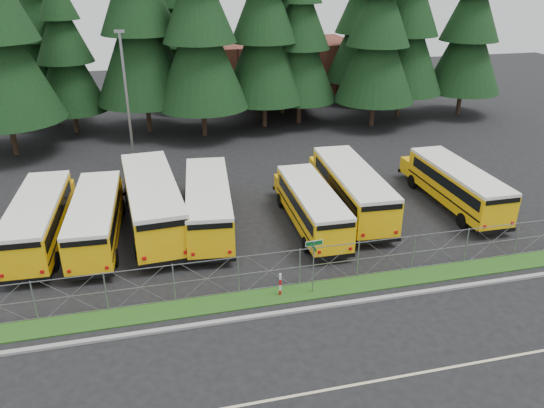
# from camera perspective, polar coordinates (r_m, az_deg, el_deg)

# --- Properties ---
(ground) EXTENTS (120.00, 120.00, 0.00)m
(ground) POSITION_cam_1_polar(r_m,az_deg,el_deg) (27.33, 4.39, -7.24)
(ground) COLOR black
(ground) RESTS_ON ground
(curb) EXTENTS (50.00, 0.25, 0.12)m
(curb) POSITION_cam_1_polar(r_m,az_deg,el_deg) (24.87, 6.59, -10.76)
(curb) COLOR gray
(curb) RESTS_ON ground
(grass_verge) EXTENTS (50.00, 1.40, 0.06)m
(grass_verge) POSITION_cam_1_polar(r_m,az_deg,el_deg) (25.97, 5.54, -9.09)
(grass_verge) COLOR #174112
(grass_verge) RESTS_ON ground
(road_lane_line) EXTENTS (50.00, 0.12, 0.01)m
(road_lane_line) POSITION_cam_1_polar(r_m,az_deg,el_deg) (21.41, 11.21, -18.15)
(road_lane_line) COLOR beige
(road_lane_line) RESTS_ON ground
(chainlink_fence) EXTENTS (44.00, 0.10, 2.00)m
(chainlink_fence) POSITION_cam_1_polar(r_m,az_deg,el_deg) (26.01, 5.13, -6.49)
(chainlink_fence) COLOR gray
(chainlink_fence) RESTS_ON ground
(brick_building) EXTENTS (22.00, 10.00, 6.00)m
(brick_building) POSITION_cam_1_polar(r_m,az_deg,el_deg) (64.48, -1.38, 14.40)
(brick_building) COLOR brown
(brick_building) RESTS_ON ground
(bus_0) EXTENTS (2.89, 10.62, 2.76)m
(bus_0) POSITION_cam_1_polar(r_m,az_deg,el_deg) (31.90, -23.66, -1.68)
(bus_0) COLOR #FFAF08
(bus_0) RESTS_ON ground
(bus_1) EXTENTS (2.85, 10.31, 2.68)m
(bus_1) POSITION_cam_1_polar(r_m,az_deg,el_deg) (31.07, -18.32, -1.57)
(bus_1) COLOR #FFAF08
(bus_1) RESTS_ON ground
(bus_2) EXTENTS (3.67, 12.12, 3.13)m
(bus_2) POSITION_cam_1_polar(r_m,az_deg,el_deg) (31.73, -12.75, 0.12)
(bus_2) COLOR #FFAF08
(bus_2) RESTS_ON ground
(bus_3) EXTENTS (3.63, 11.03, 2.84)m
(bus_3) POSITION_cam_1_polar(r_m,az_deg,el_deg) (31.32, -6.86, -0.05)
(bus_3) COLOR #FFAF08
(bus_3) RESTS_ON ground
(bus_5) EXTENTS (2.49, 9.85, 2.57)m
(bus_5) POSITION_cam_1_polar(r_m,az_deg,el_deg) (31.15, 4.14, -0.35)
(bus_5) COLOR #FFAF08
(bus_5) RESTS_ON ground
(bus_6) EXTENTS (3.15, 11.18, 2.90)m
(bus_6) POSITION_cam_1_polar(r_m,az_deg,el_deg) (33.39, 8.40, 1.52)
(bus_6) COLOR #FFAF08
(bus_6) RESTS_ON ground
(bus_east) EXTENTS (2.44, 10.31, 2.70)m
(bus_east) POSITION_cam_1_polar(r_m,az_deg,el_deg) (35.76, 19.00, 1.81)
(bus_east) COLOR #FFAF08
(bus_east) RESTS_ON ground
(street_sign) EXTENTS (0.84, 0.55, 2.81)m
(street_sign) POSITION_cam_1_polar(r_m,az_deg,el_deg) (24.66, 4.51, -5.55)
(street_sign) COLOR gray
(street_sign) RESTS_ON ground
(striped_bollard) EXTENTS (0.11, 0.11, 1.20)m
(striped_bollard) POSITION_cam_1_polar(r_m,az_deg,el_deg) (25.12, 0.89, -8.68)
(striped_bollard) COLOR #B20C0C
(striped_bollard) RESTS_ON ground
(light_standard) EXTENTS (0.70, 0.35, 10.14)m
(light_standard) POSITION_cam_1_polar(r_m,az_deg,el_deg) (40.49, -15.36, 11.05)
(light_standard) COLOR gray
(light_standard) RESTS_ON ground
(conifer_2) EXTENTS (6.39, 6.39, 14.14)m
(conifer_2) POSITION_cam_1_polar(r_m,az_deg,el_deg) (51.33, -21.38, 14.78)
(conifer_2) COLOR black
(conifer_2) RESTS_ON ground
(conifer_3) EXTENTS (8.73, 8.73, 19.30)m
(conifer_3) POSITION_cam_1_polar(r_m,az_deg,el_deg) (49.46, -14.08, 18.40)
(conifer_3) COLOR black
(conifer_3) RESTS_ON ground
(conifer_4) EXTENTS (8.20, 8.20, 18.14)m
(conifer_4) POSITION_cam_1_polar(r_m,az_deg,el_deg) (47.25, -7.83, 17.91)
(conifer_4) COLOR black
(conifer_4) RESTS_ON ground
(conifer_5) EXTENTS (7.87, 7.87, 17.40)m
(conifer_5) POSITION_cam_1_polar(r_m,az_deg,el_deg) (49.78, -0.85, 18.02)
(conifer_5) COLOR black
(conifer_5) RESTS_ON ground
(conifer_6) EXTENTS (7.10, 7.10, 15.69)m
(conifer_6) POSITION_cam_1_polar(r_m,az_deg,el_deg) (51.18, 3.08, 17.21)
(conifer_6) COLOR black
(conifer_6) RESTS_ON ground
(conifer_7) EXTENTS (7.50, 7.50, 16.58)m
(conifer_7) POSITION_cam_1_polar(r_m,az_deg,el_deg) (51.06, 11.35, 17.27)
(conifer_7) COLOR black
(conifer_7) RESTS_ON ground
(conifer_8) EXTENTS (8.02, 8.02, 17.75)m
(conifer_8) POSITION_cam_1_polar(r_m,az_deg,el_deg) (54.75, 14.24, 18.10)
(conifer_8) COLOR black
(conifer_8) RESTS_ON ground
(conifer_9) EXTENTS (7.39, 7.39, 16.35)m
(conifer_9) POSITION_cam_1_polar(r_m,az_deg,el_deg) (57.65, 20.48, 16.94)
(conifer_9) COLOR black
(conifer_9) RESTS_ON ground
(conifer_10) EXTENTS (7.92, 7.92, 17.51)m
(conifer_10) POSITION_cam_1_polar(r_m,az_deg,el_deg) (54.80, -23.37, 16.80)
(conifer_10) COLOR black
(conifer_10) RESTS_ON ground
(conifer_11) EXTENTS (6.61, 6.61, 14.63)m
(conifer_11) POSITION_cam_1_polar(r_m,az_deg,el_deg) (57.19, -9.87, 17.13)
(conifer_11) COLOR black
(conifer_11) RESTS_ON ground
(conifer_12) EXTENTS (8.05, 8.05, 17.81)m
(conifer_12) POSITION_cam_1_polar(r_m,az_deg,el_deg) (54.68, 1.17, 18.82)
(conifer_12) COLOR black
(conifer_12) RESTS_ON ground
(conifer_13) EXTENTS (7.48, 7.48, 16.54)m
(conifer_13) POSITION_cam_1_polar(r_m,az_deg,el_deg) (60.70, 9.64, 18.47)
(conifer_13) COLOR black
(conifer_13) RESTS_ON ground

